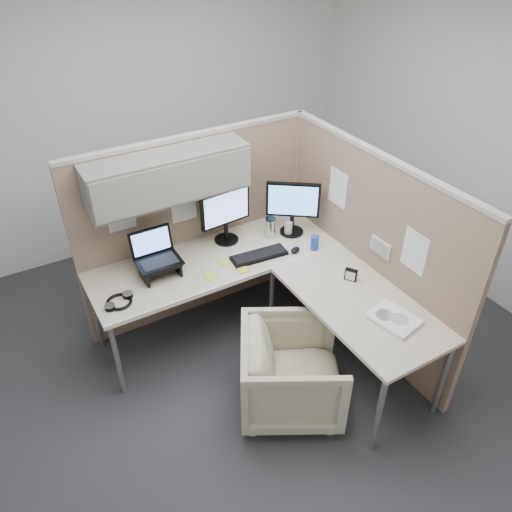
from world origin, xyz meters
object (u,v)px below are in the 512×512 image
keyboard (259,256)px  desk (267,281)px  monitor_left (225,212)px  office_chair (292,368)px

keyboard → desk: bearing=-102.1°
monitor_left → keyboard: size_ratio=1.03×
office_chair → desk: bearing=15.7°
desk → monitor_left: (-0.04, 0.59, 0.32)m
desk → office_chair: desk is taller
monitor_left → office_chair: bearing=-100.1°
desk → office_chair: (-0.14, -0.58, -0.33)m
monitor_left → keyboard: 0.44m
office_chair → keyboard: (0.22, 0.83, 0.38)m
office_chair → keyboard: 0.94m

